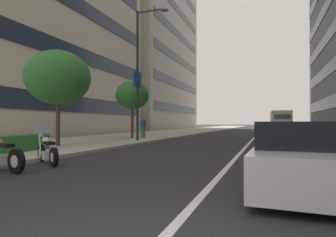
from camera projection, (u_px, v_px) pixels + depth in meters
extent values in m
cube|color=#A39E93|center=(165.00, 133.00, 34.19)|extent=(160.00, 8.65, 0.15)
cube|color=silver|center=(258.00, 134.00, 35.38)|extent=(110.00, 0.16, 0.01)
cylinder|color=black|center=(16.00, 161.00, 7.55)|extent=(0.26, 0.68, 0.67)
cylinder|color=silver|center=(16.00, 161.00, 7.55)|extent=(0.20, 0.35, 0.33)
cube|color=silver|center=(1.00, 160.00, 7.95)|extent=(0.34, 0.43, 0.28)
cube|color=black|center=(5.00, 145.00, 7.86)|extent=(0.35, 0.67, 0.10)
cylinder|color=silver|center=(12.00, 164.00, 7.92)|extent=(0.23, 0.69, 0.16)
cylinder|color=black|center=(42.00, 153.00, 9.89)|extent=(0.42, 0.57, 0.60)
cylinder|color=silver|center=(42.00, 153.00, 9.89)|extent=(0.27, 0.32, 0.30)
cylinder|color=black|center=(54.00, 157.00, 8.73)|extent=(0.42, 0.57, 0.60)
cylinder|color=silver|center=(54.00, 157.00, 8.73)|extent=(0.27, 0.32, 0.30)
cube|color=silver|center=(47.00, 155.00, 9.31)|extent=(0.42, 0.46, 0.28)
cube|color=black|center=(49.00, 143.00, 9.17)|extent=(0.53, 0.66, 0.10)
ellipsoid|color=#B2B2B7|center=(46.00, 141.00, 9.45)|extent=(0.45, 0.52, 0.24)
cylinder|color=silver|center=(40.00, 145.00, 9.79)|extent=(0.21, 0.29, 0.64)
cylinder|color=silver|center=(44.00, 144.00, 9.87)|extent=(0.21, 0.29, 0.64)
cylinder|color=silver|center=(43.00, 131.00, 9.77)|extent=(0.53, 0.35, 0.04)
sphere|color=silver|center=(41.00, 135.00, 9.91)|extent=(0.14, 0.14, 0.14)
cube|color=#B2BCC6|center=(42.00, 126.00, 9.85)|extent=(0.44, 0.34, 0.44)
cylinder|color=silver|center=(54.00, 159.00, 9.17)|extent=(0.44, 0.63, 0.16)
cube|color=#B7B7BC|center=(302.00, 165.00, 5.73)|extent=(4.27, 1.99, 0.72)
cube|color=black|center=(302.00, 134.00, 5.71)|extent=(2.22, 1.77, 0.51)
cylinder|color=black|center=(263.00, 163.00, 7.33)|extent=(0.63, 0.24, 0.62)
cylinder|color=black|center=(254.00, 185.00, 4.75)|extent=(0.63, 0.24, 0.62)
cube|color=#4C515B|center=(289.00, 140.00, 13.74)|extent=(4.67, 1.89, 0.70)
cube|color=black|center=(289.00, 128.00, 13.80)|extent=(2.31, 1.71, 0.50)
cylinder|color=black|center=(271.00, 142.00, 15.46)|extent=(0.62, 0.23, 0.62)
cylinder|color=black|center=(304.00, 143.00, 14.88)|extent=(0.62, 0.23, 0.62)
cylinder|color=black|center=(271.00, 146.00, 12.58)|extent=(0.62, 0.23, 0.62)
cylinder|color=black|center=(312.00, 147.00, 12.01)|extent=(0.62, 0.23, 0.62)
cube|color=#236038|center=(279.00, 134.00, 21.47)|extent=(4.21, 2.01, 0.66)
cube|color=black|center=(279.00, 127.00, 21.32)|extent=(1.96, 1.79, 0.48)
cylinder|color=black|center=(266.00, 136.00, 23.03)|extent=(0.63, 0.24, 0.62)
cylinder|color=black|center=(289.00, 136.00, 22.52)|extent=(0.63, 0.24, 0.62)
cylinder|color=black|center=(268.00, 137.00, 20.43)|extent=(0.63, 0.24, 0.62)
cylinder|color=black|center=(293.00, 138.00, 19.91)|extent=(0.63, 0.24, 0.62)
cube|color=silver|center=(281.00, 122.00, 33.18)|extent=(5.31, 2.22, 2.50)
cube|color=black|center=(282.00, 117.00, 30.70)|extent=(0.09, 1.73, 0.56)
cylinder|color=black|center=(272.00, 131.00, 35.15)|extent=(0.73, 0.28, 0.72)
cylinder|color=black|center=(288.00, 131.00, 34.58)|extent=(0.73, 0.28, 0.72)
cylinder|color=black|center=(273.00, 132.00, 31.74)|extent=(0.73, 0.28, 0.72)
cylinder|color=black|center=(291.00, 132.00, 31.18)|extent=(0.73, 0.28, 0.72)
cylinder|color=#232326|center=(138.00, 76.00, 19.42)|extent=(0.18, 0.18, 8.93)
cylinder|color=#232326|center=(151.00, 11.00, 19.16)|extent=(0.10, 1.99, 0.10)
ellipsoid|color=slate|center=(165.00, 10.00, 18.82)|extent=(0.44, 0.60, 0.20)
cube|color=#194C99|center=(135.00, 79.00, 19.09)|extent=(0.56, 0.03, 1.10)
cube|color=#194C99|center=(140.00, 80.00, 19.75)|extent=(0.56, 0.03, 1.10)
cylinder|color=#473323|center=(58.00, 124.00, 14.97)|extent=(0.22, 0.22, 2.34)
ellipsoid|color=#2D6B2D|center=(58.00, 78.00, 15.00)|extent=(3.40, 3.40, 2.89)
cylinder|color=#473323|center=(132.00, 123.00, 22.34)|extent=(0.22, 0.22, 2.42)
ellipsoid|color=#2D6B2D|center=(132.00, 95.00, 22.37)|extent=(2.64, 2.64, 2.24)
cube|color=#3F724C|center=(143.00, 133.00, 22.23)|extent=(0.38, 0.33, 0.82)
cube|color=#33478C|center=(143.00, 124.00, 22.24)|extent=(0.46, 0.38, 0.56)
sphere|color=#8C6647|center=(143.00, 119.00, 22.24)|extent=(0.22, 0.22, 0.22)
cube|color=#2D3842|center=(323.00, 105.00, 38.17)|extent=(23.71, 0.08, 1.50)
cube|color=#2D3842|center=(322.00, 75.00, 38.23)|extent=(23.71, 0.08, 1.50)
cube|color=#2D3842|center=(322.00, 45.00, 38.29)|extent=(23.71, 0.08, 1.50)
cube|color=#2D3842|center=(322.00, 15.00, 38.35)|extent=(23.71, 0.08, 1.50)
cube|color=#232D3D|center=(88.00, 105.00, 28.27)|extent=(22.27, 0.08, 1.50)
cube|color=#232D3D|center=(88.00, 58.00, 28.34)|extent=(22.27, 0.08, 1.50)
cube|color=#232D3D|center=(88.00, 11.00, 28.41)|extent=(22.27, 0.08, 1.50)
cube|color=#B7B2A3|center=(144.00, 7.00, 60.52)|extent=(30.16, 15.86, 52.54)
cube|color=#2D3842|center=(179.00, 109.00, 57.54)|extent=(27.14, 0.08, 1.50)
cube|color=#2D3842|center=(179.00, 84.00, 57.61)|extent=(27.14, 0.08, 1.50)
cube|color=#2D3842|center=(179.00, 60.00, 57.68)|extent=(27.14, 0.08, 1.50)
cube|color=#2D3842|center=(179.00, 35.00, 57.76)|extent=(27.14, 0.08, 1.50)
cube|color=#2D3842|center=(179.00, 11.00, 57.83)|extent=(27.14, 0.08, 1.50)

